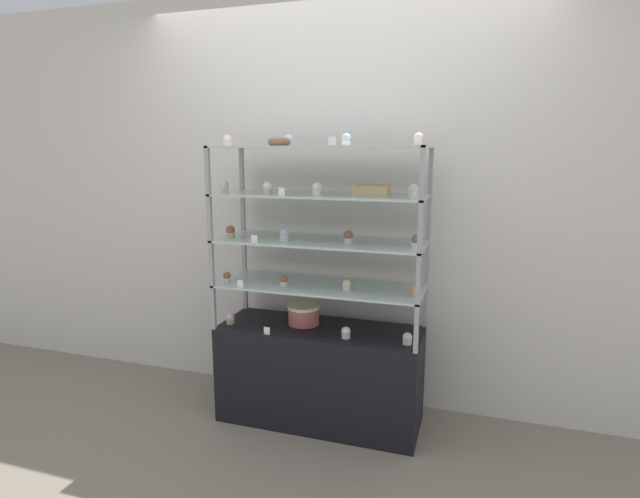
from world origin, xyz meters
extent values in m
plane|color=gray|center=(0.00, 0.00, 0.00)|extent=(20.00, 20.00, 0.00)
cube|color=silver|center=(0.00, 0.37, 1.30)|extent=(8.00, 0.05, 2.60)
cube|color=black|center=(0.00, 0.00, 0.29)|extent=(1.20, 0.44, 0.59)
cube|color=#99999E|center=(-0.59, 0.21, 0.72)|extent=(0.02, 0.02, 0.26)
cube|color=#99999E|center=(0.59, 0.21, 0.72)|extent=(0.02, 0.02, 0.26)
cube|color=#99999E|center=(-0.59, -0.21, 0.72)|extent=(0.02, 0.02, 0.26)
cube|color=#99999E|center=(0.59, -0.21, 0.72)|extent=(0.02, 0.02, 0.26)
cube|color=#B2C6C1|center=(0.00, 0.00, 0.85)|extent=(1.20, 0.44, 0.01)
cube|color=#99999E|center=(-0.59, 0.21, 0.98)|extent=(0.02, 0.02, 0.26)
cube|color=#99999E|center=(0.59, 0.21, 0.98)|extent=(0.02, 0.02, 0.26)
cube|color=#99999E|center=(-0.59, -0.21, 0.98)|extent=(0.02, 0.02, 0.26)
cube|color=#99999E|center=(0.59, -0.21, 0.98)|extent=(0.02, 0.02, 0.26)
cube|color=#B2C6C1|center=(0.00, 0.00, 1.11)|extent=(1.20, 0.44, 0.01)
cube|color=#99999E|center=(-0.59, 0.21, 1.25)|extent=(0.02, 0.02, 0.26)
cube|color=#99999E|center=(0.59, 0.21, 1.25)|extent=(0.02, 0.02, 0.26)
cube|color=#99999E|center=(-0.59, -0.21, 1.25)|extent=(0.02, 0.02, 0.26)
cube|color=#99999E|center=(0.59, -0.21, 1.25)|extent=(0.02, 0.02, 0.26)
cube|color=#B2C6C1|center=(0.00, 0.00, 1.37)|extent=(1.20, 0.44, 0.01)
cube|color=#99999E|center=(-0.59, 0.21, 1.51)|extent=(0.02, 0.02, 0.26)
cube|color=#99999E|center=(0.59, 0.21, 1.51)|extent=(0.02, 0.02, 0.26)
cube|color=#99999E|center=(-0.59, -0.21, 1.51)|extent=(0.02, 0.02, 0.26)
cube|color=#99999E|center=(0.59, -0.21, 1.51)|extent=(0.02, 0.02, 0.26)
cube|color=#B2C6C1|center=(0.00, 0.00, 1.64)|extent=(1.20, 0.44, 0.01)
cylinder|color=#C66660|center=(-0.11, 0.03, 0.64)|extent=(0.19, 0.19, 0.10)
cylinder|color=#F4EAB2|center=(-0.11, 0.03, 0.70)|extent=(0.19, 0.19, 0.02)
cube|color=#DBBC84|center=(0.30, 0.00, 1.40)|extent=(0.19, 0.13, 0.05)
cube|color=#E5996B|center=(0.30, 0.00, 1.43)|extent=(0.20, 0.13, 0.01)
cylinder|color=#CCB28C|center=(-0.54, -0.10, 0.60)|extent=(0.05, 0.05, 0.03)
sphere|color=silver|center=(-0.54, -0.10, 0.63)|extent=(0.05, 0.05, 0.05)
cylinder|color=beige|center=(0.19, -0.12, 0.60)|extent=(0.05, 0.05, 0.03)
sphere|color=white|center=(0.19, -0.12, 0.63)|extent=(0.05, 0.05, 0.05)
cylinder|color=white|center=(0.53, -0.10, 0.60)|extent=(0.05, 0.05, 0.03)
sphere|color=silver|center=(0.53, -0.10, 0.63)|extent=(0.05, 0.05, 0.05)
cube|color=white|center=(-0.25, -0.20, 0.61)|extent=(0.04, 0.00, 0.04)
cylinder|color=beige|center=(-0.55, -0.11, 0.86)|extent=(0.04, 0.04, 0.02)
sphere|color=#8C5B42|center=(-0.55, -0.11, 0.89)|extent=(0.05, 0.05, 0.05)
cylinder|color=white|center=(-0.19, -0.09, 0.86)|extent=(0.04, 0.04, 0.02)
sphere|color=#8C5B42|center=(-0.19, -0.09, 0.89)|extent=(0.05, 0.05, 0.05)
cylinder|color=white|center=(0.18, -0.07, 0.86)|extent=(0.04, 0.04, 0.02)
sphere|color=#F4EAB2|center=(0.18, -0.07, 0.89)|extent=(0.05, 0.05, 0.05)
cylinder|color=#CCB28C|center=(0.55, -0.07, 0.86)|extent=(0.04, 0.04, 0.02)
sphere|color=#E5996B|center=(0.55, -0.07, 0.89)|extent=(0.05, 0.05, 0.05)
cube|color=white|center=(-0.41, -0.20, 0.87)|extent=(0.04, 0.00, 0.04)
cylinder|color=#CCB28C|center=(-0.53, -0.08, 1.13)|extent=(0.05, 0.05, 0.03)
sphere|color=#8C5B42|center=(-0.53, -0.08, 1.16)|extent=(0.05, 0.05, 0.05)
cylinder|color=white|center=(-0.19, -0.08, 1.13)|extent=(0.05, 0.05, 0.03)
sphere|color=silver|center=(-0.19, -0.08, 1.16)|extent=(0.05, 0.05, 0.05)
cylinder|color=beige|center=(0.18, -0.04, 1.13)|extent=(0.05, 0.05, 0.03)
sphere|color=#8C5B42|center=(0.18, -0.04, 1.16)|extent=(0.05, 0.05, 0.05)
cylinder|color=white|center=(0.55, -0.07, 1.13)|extent=(0.05, 0.05, 0.03)
sphere|color=#8C5B42|center=(0.55, -0.07, 1.16)|extent=(0.05, 0.05, 0.05)
cube|color=white|center=(-0.32, -0.20, 1.14)|extent=(0.04, 0.00, 0.04)
cylinder|color=beige|center=(-0.56, -0.08, 1.39)|extent=(0.05, 0.05, 0.03)
sphere|color=silver|center=(-0.56, -0.08, 1.42)|extent=(0.05, 0.05, 0.05)
cylinder|color=#CCB28C|center=(-0.27, -0.12, 1.39)|extent=(0.05, 0.05, 0.03)
sphere|color=silver|center=(-0.27, -0.12, 1.42)|extent=(0.05, 0.05, 0.05)
cylinder|color=white|center=(0.01, -0.10, 1.39)|extent=(0.05, 0.05, 0.03)
sphere|color=white|center=(0.01, -0.10, 1.42)|extent=(0.05, 0.05, 0.05)
cylinder|color=white|center=(0.53, -0.06, 1.39)|extent=(0.05, 0.05, 0.03)
sphere|color=silver|center=(0.53, -0.06, 1.42)|extent=(0.05, 0.05, 0.05)
cube|color=white|center=(-0.15, -0.20, 1.40)|extent=(0.04, 0.00, 0.04)
cylinder|color=white|center=(-0.53, -0.06, 1.66)|extent=(0.05, 0.05, 0.02)
sphere|color=silver|center=(-0.53, -0.06, 1.68)|extent=(0.05, 0.05, 0.05)
cylinder|color=#CCB28C|center=(-0.17, -0.03, 1.66)|extent=(0.05, 0.05, 0.02)
sphere|color=silver|center=(-0.17, -0.03, 1.68)|extent=(0.05, 0.05, 0.05)
cylinder|color=white|center=(0.18, -0.12, 1.66)|extent=(0.05, 0.05, 0.02)
sphere|color=silver|center=(0.18, -0.12, 1.68)|extent=(0.05, 0.05, 0.05)
cylinder|color=beige|center=(0.55, -0.11, 1.66)|extent=(0.05, 0.05, 0.02)
sphere|color=silver|center=(0.55, -0.11, 1.68)|extent=(0.05, 0.05, 0.05)
cube|color=white|center=(0.13, -0.20, 1.67)|extent=(0.04, 0.00, 0.04)
torus|color=brown|center=(-0.22, -0.04, 1.66)|extent=(0.14, 0.14, 0.04)
camera|label=1|loc=(0.86, -2.67, 1.61)|focal=28.00mm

